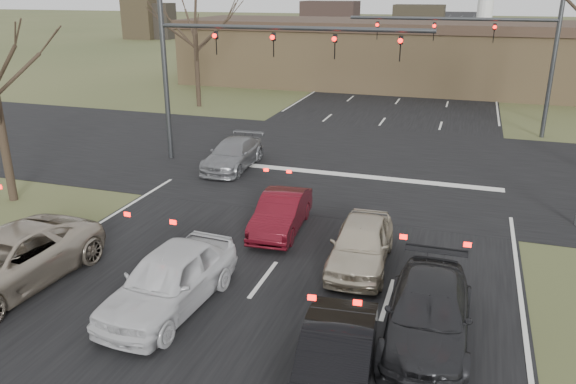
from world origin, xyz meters
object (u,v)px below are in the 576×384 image
at_px(mast_arm_near, 230,53).
at_px(streetlight_right_far, 556,28).
at_px(building, 436,55).
at_px(car_grey_ahead, 233,154).
at_px(car_silver_ahead, 361,244).
at_px(car_white_sedan, 169,279).
at_px(car_charcoal_sedan, 428,313).
at_px(car_black_hatch, 335,363).
at_px(car_silver_suv, 5,262).
at_px(car_red_ahead, 281,213).
at_px(mast_arm_far, 499,42).

height_order(mast_arm_near, streetlight_right_far, streetlight_right_far).
relative_size(building, streetlight_right_far, 4.24).
relative_size(car_grey_ahead, car_silver_ahead, 1.07).
relative_size(car_white_sedan, car_charcoal_sedan, 0.99).
relative_size(car_white_sedan, car_silver_ahead, 1.12).
xyz_separation_m(car_black_hatch, car_grey_ahead, (-8.01, 13.40, -0.04)).
bearing_deg(car_silver_suv, car_charcoal_sedan, 9.84).
bearing_deg(car_silver_suv, car_black_hatch, -3.86).
relative_size(building, car_red_ahead, 10.87).
xyz_separation_m(car_silver_suv, car_grey_ahead, (1.49, 12.06, -0.14)).
distance_m(building, car_silver_suv, 38.56).
xyz_separation_m(car_charcoal_sedan, car_red_ahead, (-5.26, 4.89, -0.04)).
distance_m(car_white_sedan, car_black_hatch, 5.11).
relative_size(car_charcoal_sedan, car_silver_ahead, 1.14).
bearing_deg(mast_arm_far, car_black_hatch, -97.59).
distance_m(mast_arm_near, car_grey_ahead, 4.47).
bearing_deg(mast_arm_far, car_white_sedan, -109.83).
height_order(mast_arm_near, car_red_ahead, mast_arm_near).
bearing_deg(car_red_ahead, mast_arm_far, 63.48).
xyz_separation_m(car_grey_ahead, car_red_ahead, (4.37, -6.06, 0.00)).
xyz_separation_m(car_white_sedan, car_silver_ahead, (4.19, 3.81, -0.09)).
xyz_separation_m(car_white_sedan, car_black_hatch, (4.77, -1.84, -0.11)).
xyz_separation_m(mast_arm_far, car_red_ahead, (-6.82, -16.56, -4.38)).
relative_size(car_black_hatch, car_grey_ahead, 0.93).
height_order(mast_arm_near, car_silver_ahead, mast_arm_near).
bearing_deg(car_grey_ahead, car_silver_suv, -98.14).
distance_m(streetlight_right_far, car_white_sedan, 28.72).
xyz_separation_m(mast_arm_near, car_red_ahead, (4.59, -6.56, -4.43)).
bearing_deg(car_silver_ahead, car_grey_ahead, 131.10).
bearing_deg(mast_arm_near, car_charcoal_sedan, -49.31).
xyz_separation_m(car_silver_suv, car_black_hatch, (9.50, -1.34, -0.10)).
bearing_deg(car_white_sedan, mast_arm_far, 74.06).
height_order(building, mast_arm_near, mast_arm_near).
distance_m(car_black_hatch, car_red_ahead, 8.19).
relative_size(car_black_hatch, car_silver_ahead, 1.00).
distance_m(car_charcoal_sedan, car_red_ahead, 7.18).
bearing_deg(streetlight_right_far, car_white_sedan, -113.06).
bearing_deg(car_grey_ahead, car_silver_ahead, -47.30).
bearing_deg(car_black_hatch, building, 85.63).
xyz_separation_m(streetlight_right_far, car_silver_ahead, (-6.90, -22.25, -4.88)).
distance_m(building, mast_arm_far, 15.75).
height_order(streetlight_right_far, car_grey_ahead, streetlight_right_far).
height_order(building, car_white_sedan, building).
bearing_deg(mast_arm_near, car_silver_ahead, -47.17).
height_order(mast_arm_near, car_grey_ahead, mast_arm_near).
bearing_deg(streetlight_right_far, car_grey_ahead, -134.66).
bearing_deg(building, car_grey_ahead, -105.37).
height_order(mast_arm_far, car_white_sedan, mast_arm_far).
xyz_separation_m(mast_arm_near, car_black_hatch, (8.23, -13.90, -4.39)).
distance_m(car_grey_ahead, car_red_ahead, 7.47).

